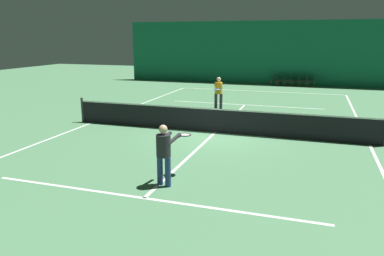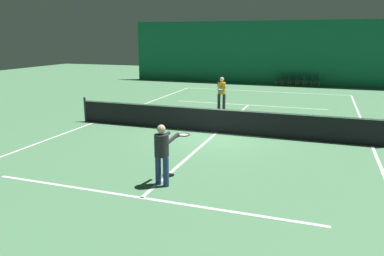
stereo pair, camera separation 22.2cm
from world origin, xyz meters
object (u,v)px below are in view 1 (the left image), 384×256
player_far (219,91)px  courtside_chair_3 (297,80)px  courtside_chair_1 (282,79)px  courtside_chair_4 (305,80)px  player_near (165,150)px  courtside_chair_5 (313,80)px  courtside_chair_0 (275,79)px  courtside_chair_2 (290,80)px  tennis_net (215,120)px

player_far → courtside_chair_3: (3.32, 10.77, -0.47)m
courtside_chair_1 → courtside_chair_4: same height
player_near → player_far: (-1.21, 10.14, 0.05)m
courtside_chair_3 → courtside_chair_5: same height
courtside_chair_3 → courtside_chair_0: bearing=-90.0°
player_near → courtside_chair_2: 20.97m
tennis_net → player_near: (0.16, -5.50, 0.40)m
courtside_chair_5 → courtside_chair_4: bearing=-90.0°
player_far → courtside_chair_3: size_ratio=1.96×
courtside_chair_3 → courtside_chair_1: bearing=-90.0°
courtside_chair_4 → courtside_chair_2: bearing=-90.0°
courtside_chair_0 → courtside_chair_5: size_ratio=1.00×
courtside_chair_1 → tennis_net: bearing=-4.3°
courtside_chair_2 → courtside_chair_3: (0.55, 0.00, 0.00)m
courtside_chair_3 → courtside_chair_5: bearing=90.0°
courtside_chair_0 → courtside_chair_1: bearing=90.0°
courtside_chair_0 → player_near: bearing=-1.3°
courtside_chair_0 → courtside_chair_2: bearing=90.0°
courtside_chair_3 → courtside_chair_4: bearing=90.0°
player_near → courtside_chair_3: bearing=8.2°
courtside_chair_3 → courtside_chair_5: (1.10, 0.00, 0.00)m
player_near → courtside_chair_1: player_near is taller
courtside_chair_4 → courtside_chair_5: bearing=90.0°
courtside_chair_2 → courtside_chair_5: same height
player_near → courtside_chair_0: bearing=12.7°
courtside_chair_3 → courtside_chair_4: same height
player_near → courtside_chair_4: (2.66, 20.91, -0.42)m
courtside_chair_5 → courtside_chair_1: bearing=-90.0°
player_near → courtside_chair_4: bearing=6.7°
tennis_net → player_far: (-1.06, 4.64, 0.45)m
courtside_chair_2 → courtside_chair_3: bearing=90.0°
courtside_chair_2 → courtside_chair_4: 1.10m
courtside_chair_1 → courtside_chair_3: same height
player_far → courtside_chair_3: bearing=152.4°
courtside_chair_2 → player_near: bearing=-4.3°
player_far → courtside_chair_5: player_far is taller
courtside_chair_2 → tennis_net: bearing=-6.4°
player_far → courtside_chair_1: player_far is taller
player_far → courtside_chair_1: 11.01m
player_near → courtside_chair_0: 20.92m
player_far → courtside_chair_5: (4.42, 10.77, -0.47)m
player_near → courtside_chair_1: (1.01, 20.91, -0.42)m
courtside_chair_4 → courtside_chair_0: bearing=-90.0°
courtside_chair_0 → courtside_chair_5: bearing=90.0°
player_far → courtside_chair_0: size_ratio=1.96×
courtside_chair_0 → courtside_chair_1: same height
player_far → courtside_chair_4: bearing=149.8°
player_far → courtside_chair_1: (2.22, 10.77, -0.47)m
courtside_chair_0 → courtside_chair_4: size_ratio=1.00×
tennis_net → courtside_chair_4: 15.67m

